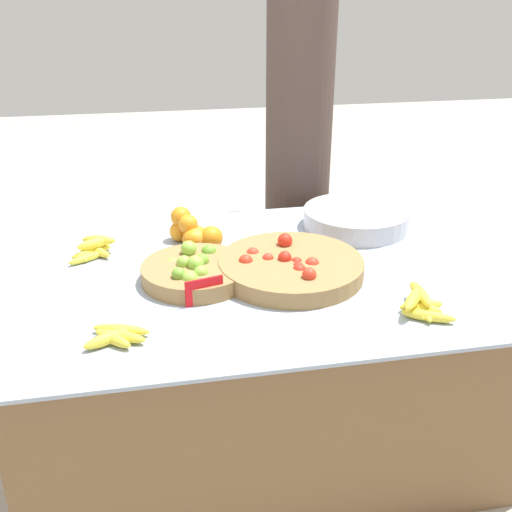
{
  "coord_description": "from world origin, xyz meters",
  "views": [
    {
      "loc": [
        -0.33,
        -1.73,
        1.49
      ],
      "look_at": [
        0.0,
        0.0,
        0.68
      ],
      "focal_mm": 42.0,
      "sensor_mm": 36.0,
      "label": 1
    }
  ],
  "objects": [
    {
      "name": "orange_pile",
      "position": [
        -0.18,
        0.25,
        0.68
      ],
      "size": [
        0.18,
        0.18,
        0.13
      ],
      "color": "orange",
      "rests_on": "market_table"
    },
    {
      "name": "ground_plane",
      "position": [
        0.0,
        0.0,
        0.0
      ],
      "size": [
        12.0,
        12.0,
        0.0
      ],
      "primitive_type": "plane",
      "color": "#ADA599"
    },
    {
      "name": "vendor_person",
      "position": [
        0.35,
        0.8,
        0.8
      ],
      "size": [
        0.29,
        0.29,
        1.72
      ],
      "color": "#473833",
      "rests_on": "ground_plane"
    },
    {
      "name": "market_table",
      "position": [
        0.0,
        0.0,
        0.32
      ],
      "size": [
        1.54,
        1.11,
        0.63
      ],
      "color": "brown",
      "rests_on": "ground_plane"
    },
    {
      "name": "banana_bunch_front_center",
      "position": [
        -0.53,
        0.22,
        0.66
      ],
      "size": [
        0.17,
        0.18,
        0.06
      ],
      "color": "yellow",
      "rests_on": "market_table"
    },
    {
      "name": "price_sign",
      "position": [
        -0.19,
        -0.19,
        0.67
      ],
      "size": [
        0.11,
        0.03,
        0.08
      ],
      "rotation": [
        0.0,
        0.0,
        0.24
      ],
      "color": "red",
      "rests_on": "market_table"
    },
    {
      "name": "banana_bunch_back_center",
      "position": [
        0.41,
        -0.36,
        0.66
      ],
      "size": [
        0.15,
        0.19,
        0.06
      ],
      "color": "yellow",
      "rests_on": "market_table"
    },
    {
      "name": "metal_bowl",
      "position": [
        0.44,
        0.29,
        0.67
      ],
      "size": [
        0.4,
        0.4,
        0.07
      ],
      "color": "#B7B7BF",
      "rests_on": "market_table"
    },
    {
      "name": "banana_bunch_middle_left",
      "position": [
        -0.44,
        -0.35,
        0.65
      ],
      "size": [
        0.18,
        0.14,
        0.03
      ],
      "color": "yellow",
      "rests_on": "market_table"
    },
    {
      "name": "tomato_basket",
      "position": [
        0.1,
        -0.06,
        0.66
      ],
      "size": [
        0.47,
        0.47,
        0.1
      ],
      "color": "olive",
      "rests_on": "market_table"
    },
    {
      "name": "lime_bowl",
      "position": [
        -0.2,
        -0.03,
        0.66
      ],
      "size": [
        0.34,
        0.34,
        0.1
      ],
      "color": "olive",
      "rests_on": "market_table"
    }
  ]
}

